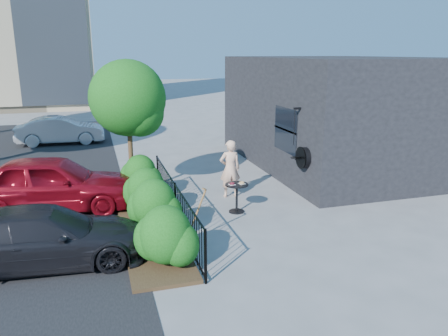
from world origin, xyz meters
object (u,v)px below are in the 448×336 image
object	(u,v)px
shovel	(196,218)
woman	(230,169)
patio_tree	(130,103)
car_silver	(61,130)
cafe_table	(237,193)
car_red	(52,183)
car_darkgrey	(45,237)

from	to	relation	value
shovel	woman	bearing A→B (deg)	59.04
patio_tree	woman	bearing A→B (deg)	-20.82
patio_tree	car_silver	xyz separation A→B (m)	(-2.56, 8.65, -2.12)
cafe_table	woman	xyz separation A→B (m)	(0.22, 1.31, 0.31)
car_red	woman	bearing A→B (deg)	-84.42
cafe_table	car_red	bearing A→B (deg)	160.71
cafe_table	patio_tree	bearing A→B (deg)	136.61
car_red	car_silver	size ratio (longest dim) A/B	1.13
shovel	car_darkgrey	size ratio (longest dim) A/B	0.32
cafe_table	woman	bearing A→B (deg)	80.32
car_darkgrey	car_silver	bearing A→B (deg)	4.84
shovel	patio_tree	bearing A→B (deg)	104.22
shovel	car_silver	bearing A→B (deg)	105.81
woman	car_red	xyz separation A→B (m)	(-4.94, 0.34, -0.11)
shovel	car_silver	xyz separation A→B (m)	(-3.55, 12.53, 0.08)
woman	car_red	size ratio (longest dim) A/B	0.39
woman	car_darkgrey	world-z (taller)	woman
patio_tree	shovel	world-z (taller)	patio_tree
shovel	car_darkgrey	world-z (taller)	shovel
patio_tree	cafe_table	bearing A→B (deg)	-43.39
car_red	car_darkgrey	distance (m)	3.37
patio_tree	car_red	bearing A→B (deg)	-163.08
car_silver	patio_tree	bearing A→B (deg)	-162.34
car_silver	car_red	bearing A→B (deg)	-176.91
shovel	car_red	xyz separation A→B (m)	(-3.23, 3.19, 0.19)
patio_tree	car_silver	bearing A→B (deg)	106.51
patio_tree	shovel	size ratio (longest dim) A/B	3.05
woman	car_darkgrey	size ratio (longest dim) A/B	0.42
woman	car_red	distance (m)	4.95
patio_tree	cafe_table	distance (m)	4.06
car_darkgrey	car_red	bearing A→B (deg)	4.43
cafe_table	car_red	xyz separation A→B (m)	(-4.72, 1.65, 0.21)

